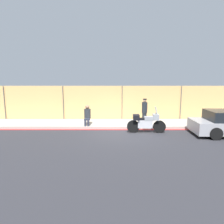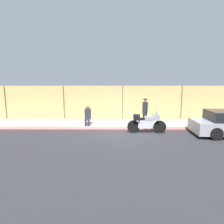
# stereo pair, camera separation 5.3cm
# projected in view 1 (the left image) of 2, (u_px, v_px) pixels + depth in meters

# --- Properties ---
(ground_plane) EXTENTS (120.00, 120.00, 0.00)m
(ground_plane) POSITION_uv_depth(u_px,v_px,m) (125.00, 133.00, 11.49)
(ground_plane) COLOR #2D2D33
(sidewalk) EXTENTS (31.84, 2.46, 0.17)m
(sidewalk) POSITION_uv_depth(u_px,v_px,m) (123.00, 124.00, 13.52)
(sidewalk) COLOR #ADA89E
(sidewalk) RESTS_ON ground_plane
(curb_paint_stripe) EXTENTS (31.84, 0.18, 0.01)m
(curb_paint_stripe) POSITION_uv_depth(u_px,v_px,m) (124.00, 130.00, 12.23)
(curb_paint_stripe) COLOR red
(curb_paint_stripe) RESTS_ON ground_plane
(storefront_fence) EXTENTS (30.25, 0.17, 2.59)m
(storefront_fence) POSITION_uv_depth(u_px,v_px,m) (122.00, 104.00, 14.62)
(storefront_fence) COLOR #E5B26B
(storefront_fence) RESTS_ON ground_plane
(motorcycle) EXTENTS (2.23, 0.55, 1.51)m
(motorcycle) POSITION_uv_depth(u_px,v_px,m) (146.00, 122.00, 11.46)
(motorcycle) COLOR black
(motorcycle) RESTS_ON ground_plane
(officer_standing) EXTENTS (0.35, 0.35, 1.63)m
(officer_standing) POSITION_uv_depth(u_px,v_px,m) (145.00, 111.00, 13.15)
(officer_standing) COLOR #1E2328
(officer_standing) RESTS_ON sidewalk
(person_seated_on_curb) EXTENTS (0.41, 0.68, 1.28)m
(person_seated_on_curb) POSITION_uv_depth(u_px,v_px,m) (88.00, 114.00, 12.65)
(person_seated_on_curb) COLOR #2D3342
(person_seated_on_curb) RESTS_ON sidewalk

